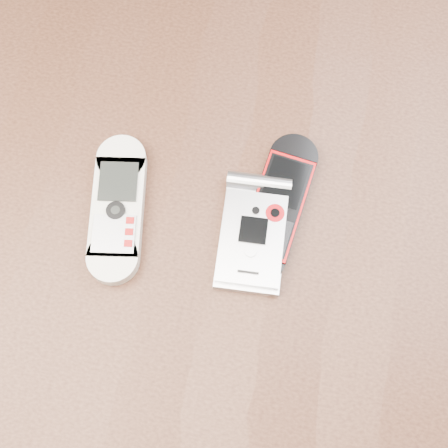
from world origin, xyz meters
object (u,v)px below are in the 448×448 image
at_px(nokia_black_red, 277,207).
at_px(nokia_white, 118,208).
at_px(motorola_razr, 253,236).
at_px(table, 219,258).

bearing_deg(nokia_black_red, nokia_white, -160.99).
bearing_deg(nokia_black_red, motorola_razr, -110.64).
height_order(nokia_black_red, motorola_razr, motorola_razr).
bearing_deg(nokia_white, motorola_razr, -10.85).
bearing_deg(table, nokia_black_red, 27.88).
bearing_deg(table, nokia_white, -178.54).
relative_size(nokia_white, motorola_razr, 1.24).
distance_m(table, motorola_razr, 0.12).
height_order(table, motorola_razr, motorola_razr).
xyz_separation_m(nokia_black_red, motorola_razr, (-0.02, -0.03, 0.00)).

